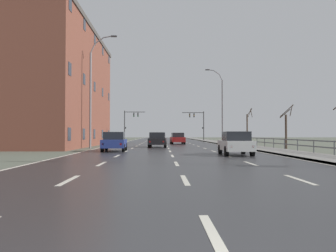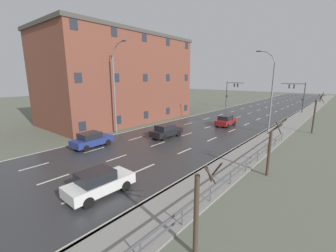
{
  "view_description": "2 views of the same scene",
  "coord_description": "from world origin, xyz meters",
  "px_view_note": "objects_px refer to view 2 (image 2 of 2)",
  "views": [
    {
      "loc": [
        -0.72,
        -2.52,
        1.42
      ],
      "look_at": [
        0.64,
        60.79,
        2.94
      ],
      "focal_mm": 34.99,
      "sensor_mm": 36.0,
      "label": 1
    },
    {
      "loc": [
        15.22,
        12.38,
        6.98
      ],
      "look_at": [
        0.0,
        30.68,
        1.71
      ],
      "focal_mm": 23.58,
      "sensor_mm": 36.0,
      "label": 2
    }
  ],
  "objects_px": {
    "car_far_right": "(99,182)",
    "brick_building": "(120,78)",
    "street_lamp_midground": "(271,94)",
    "traffic_signal_left": "(231,90)",
    "car_near_right": "(166,131)",
    "car_near_left": "(92,140)",
    "traffic_signal_right": "(298,92)",
    "street_lamp_left_bank": "(115,90)",
    "car_mid_centre": "(226,121)"
  },
  "relations": [
    {
      "from": "street_lamp_left_bank",
      "to": "car_far_right",
      "type": "xyz_separation_m",
      "value": [
        11.66,
        -10.27,
        -4.6
      ]
    },
    {
      "from": "car_mid_centre",
      "to": "car_near_right",
      "type": "distance_m",
      "value": 10.72
    },
    {
      "from": "traffic_signal_left",
      "to": "brick_building",
      "type": "distance_m",
      "value": 27.51
    },
    {
      "from": "street_lamp_left_bank",
      "to": "traffic_signal_right",
      "type": "height_order",
      "value": "street_lamp_left_bank"
    },
    {
      "from": "car_near_left",
      "to": "street_lamp_left_bank",
      "type": "bearing_deg",
      "value": 116.16
    },
    {
      "from": "traffic_signal_right",
      "to": "brick_building",
      "type": "xyz_separation_m",
      "value": [
        -21.28,
        -27.61,
        2.72
      ]
    },
    {
      "from": "traffic_signal_left",
      "to": "car_near_left",
      "type": "height_order",
      "value": "traffic_signal_left"
    },
    {
      "from": "car_near_right",
      "to": "car_far_right",
      "type": "distance_m",
      "value": 13.59
    },
    {
      "from": "street_lamp_midground",
      "to": "car_far_right",
      "type": "xyz_separation_m",
      "value": [
        -3.22,
        -22.4,
        -4.2
      ]
    },
    {
      "from": "street_lamp_left_bank",
      "to": "brick_building",
      "type": "xyz_separation_m",
      "value": [
        -7.0,
        6.28,
        1.38
      ]
    },
    {
      "from": "street_lamp_midground",
      "to": "brick_building",
      "type": "relative_size",
      "value": 0.43
    },
    {
      "from": "car_near_left",
      "to": "brick_building",
      "type": "xyz_separation_m",
      "value": [
        -9.96,
        11.69,
        5.98
      ]
    },
    {
      "from": "car_near_left",
      "to": "brick_building",
      "type": "height_order",
      "value": "brick_building"
    },
    {
      "from": "street_lamp_left_bank",
      "to": "street_lamp_midground",
      "type": "bearing_deg",
      "value": 39.18
    },
    {
      "from": "street_lamp_left_bank",
      "to": "car_mid_centre",
      "type": "height_order",
      "value": "street_lamp_left_bank"
    },
    {
      "from": "traffic_signal_left",
      "to": "traffic_signal_right",
      "type": "bearing_deg",
      "value": 5.36
    },
    {
      "from": "car_far_right",
      "to": "brick_building",
      "type": "relative_size",
      "value": 0.18
    },
    {
      "from": "car_far_right",
      "to": "brick_building",
      "type": "xyz_separation_m",
      "value": [
        -18.66,
        16.55,
        5.98
      ]
    },
    {
      "from": "car_mid_centre",
      "to": "traffic_signal_left",
      "type": "bearing_deg",
      "value": 110.19
    },
    {
      "from": "brick_building",
      "to": "car_near_right",
      "type": "bearing_deg",
      "value": -16.81
    },
    {
      "from": "car_near_right",
      "to": "brick_building",
      "type": "relative_size",
      "value": 0.18
    },
    {
      "from": "traffic_signal_left",
      "to": "car_far_right",
      "type": "height_order",
      "value": "traffic_signal_left"
    },
    {
      "from": "street_lamp_midground",
      "to": "traffic_signal_right",
      "type": "bearing_deg",
      "value": 91.6
    },
    {
      "from": "street_lamp_midground",
      "to": "car_near_right",
      "type": "bearing_deg",
      "value": -130.79
    },
    {
      "from": "car_near_right",
      "to": "car_far_right",
      "type": "xyz_separation_m",
      "value": [
        5.31,
        -12.51,
        0.0
      ]
    },
    {
      "from": "traffic_signal_left",
      "to": "car_near_left",
      "type": "distance_m",
      "value": 38.23
    },
    {
      "from": "street_lamp_left_bank",
      "to": "traffic_signal_left",
      "type": "relative_size",
      "value": 1.85
    },
    {
      "from": "traffic_signal_right",
      "to": "traffic_signal_left",
      "type": "bearing_deg",
      "value": -174.64
    },
    {
      "from": "car_near_right",
      "to": "car_near_left",
      "type": "height_order",
      "value": "same"
    },
    {
      "from": "street_lamp_left_bank",
      "to": "car_near_right",
      "type": "distance_m",
      "value": 8.16
    },
    {
      "from": "traffic_signal_right",
      "to": "car_mid_centre",
      "type": "bearing_deg",
      "value": -104.05
    },
    {
      "from": "traffic_signal_right",
      "to": "car_near_left",
      "type": "distance_m",
      "value": 41.03
    },
    {
      "from": "street_lamp_midground",
      "to": "traffic_signal_left",
      "type": "xyz_separation_m",
      "value": [
        -14.37,
        20.47,
        -0.95
      ]
    },
    {
      "from": "street_lamp_midground",
      "to": "brick_building",
      "type": "xyz_separation_m",
      "value": [
        -21.88,
        -5.85,
        1.78
      ]
    },
    {
      "from": "street_lamp_midground",
      "to": "car_far_right",
      "type": "bearing_deg",
      "value": -98.19
    },
    {
      "from": "car_near_left",
      "to": "car_far_right",
      "type": "bearing_deg",
      "value": -31.63
    },
    {
      "from": "street_lamp_midground",
      "to": "car_mid_centre",
      "type": "bearing_deg",
      "value": 175.01
    },
    {
      "from": "street_lamp_left_bank",
      "to": "traffic_signal_right",
      "type": "relative_size",
      "value": 1.86
    },
    {
      "from": "street_lamp_left_bank",
      "to": "traffic_signal_right",
      "type": "distance_m",
      "value": 36.8
    },
    {
      "from": "traffic_signal_left",
      "to": "car_near_left",
      "type": "relative_size",
      "value": 1.43
    },
    {
      "from": "car_far_right",
      "to": "car_mid_centre",
      "type": "bearing_deg",
      "value": 98.19
    },
    {
      "from": "car_mid_centre",
      "to": "brick_building",
      "type": "height_order",
      "value": "brick_building"
    },
    {
      "from": "traffic_signal_left",
      "to": "car_far_right",
      "type": "xyz_separation_m",
      "value": [
        11.15,
        -42.87,
        -3.25
      ]
    },
    {
      "from": "traffic_signal_left",
      "to": "car_mid_centre",
      "type": "height_order",
      "value": "traffic_signal_left"
    },
    {
      "from": "traffic_signal_right",
      "to": "car_near_left",
      "type": "xyz_separation_m",
      "value": [
        -11.32,
        -39.31,
        -3.26
      ]
    },
    {
      "from": "street_lamp_left_bank",
      "to": "car_mid_centre",
      "type": "relative_size",
      "value": 2.65
    },
    {
      "from": "traffic_signal_right",
      "to": "car_far_right",
      "type": "height_order",
      "value": "traffic_signal_right"
    },
    {
      "from": "traffic_signal_left",
      "to": "car_far_right",
      "type": "bearing_deg",
      "value": -75.42
    },
    {
      "from": "street_lamp_midground",
      "to": "traffic_signal_left",
      "type": "relative_size",
      "value": 1.71
    },
    {
      "from": "street_lamp_midground",
      "to": "car_mid_centre",
      "type": "distance_m",
      "value": 7.28
    }
  ]
}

